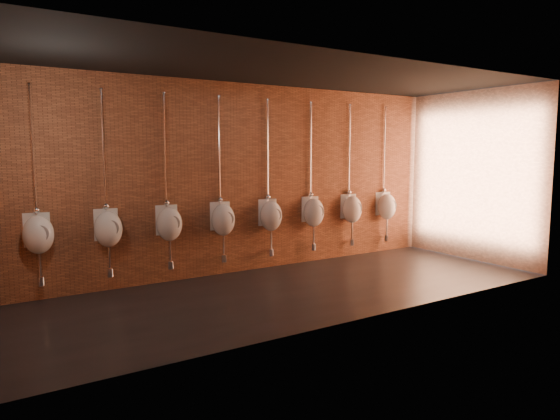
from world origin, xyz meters
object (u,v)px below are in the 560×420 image
Objects in this scene: urinal_4 at (271,215)px; urinal_5 at (313,212)px; urinal_2 at (169,223)px; urinal_7 at (387,206)px; urinal_1 at (108,228)px; urinal_0 at (38,234)px; urinal_6 at (352,209)px; urinal_3 at (223,219)px.

urinal_5 is (0.92, 0.00, 0.00)m from urinal_4.
urinal_7 is at bearing 0.00° from urinal_2.
urinal_1 is 2.76m from urinal_4.
urinal_0 and urinal_5 have the same top height.
urinal_2 is 1.84m from urinal_4.
urinal_6 is (4.60, 0.00, 0.00)m from urinal_1.
urinal_1 is 1.00× the size of urinal_3.
urinal_7 is (1.84, 0.00, 0.00)m from urinal_5.
urinal_4 is (3.68, 0.00, 0.00)m from urinal_0.
urinal_7 is (4.60, 0.00, 0.00)m from urinal_2.
urinal_4 is 0.92m from urinal_5.
urinal_4 is 1.84m from urinal_6.
urinal_0 is 1.00× the size of urinal_4.
urinal_6 is (0.92, 0.00, 0.00)m from urinal_5.
urinal_6 is 1.00× the size of urinal_7.
urinal_0 and urinal_3 have the same top height.
urinal_0 is at bearing 180.00° from urinal_7.
urinal_1 is 0.92m from urinal_2.
urinal_7 is at bearing 0.00° from urinal_0.
urinal_4 is at bearing 180.00° from urinal_7.
urinal_3 is at bearing 0.00° from urinal_2.
urinal_3 is 1.84m from urinal_5.
urinal_4 and urinal_6 have the same top height.
urinal_3 is at bearing 180.00° from urinal_4.
urinal_0 is 4.60m from urinal_5.
urinal_0 and urinal_1 have the same top height.
urinal_2 is 1.00× the size of urinal_6.
urinal_3 is (0.92, 0.00, 0.00)m from urinal_2.
urinal_3 is at bearing 180.00° from urinal_5.
urinal_1 and urinal_3 have the same top height.
urinal_6 is at bearing 180.00° from urinal_7.
urinal_5 and urinal_7 have the same top height.
urinal_4 and urinal_7 have the same top height.
urinal_4 is at bearing 0.00° from urinal_0.
urinal_6 is (5.52, 0.00, 0.00)m from urinal_0.
urinal_6 is (3.68, 0.00, 0.00)m from urinal_2.
urinal_2 is (0.92, 0.00, 0.00)m from urinal_1.
urinal_2 is 1.00× the size of urinal_7.
urinal_6 is 0.92m from urinal_7.
urinal_0 is at bearing 180.00° from urinal_4.
urinal_1 is at bearing 180.00° from urinal_3.
urinal_1 and urinal_6 have the same top height.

